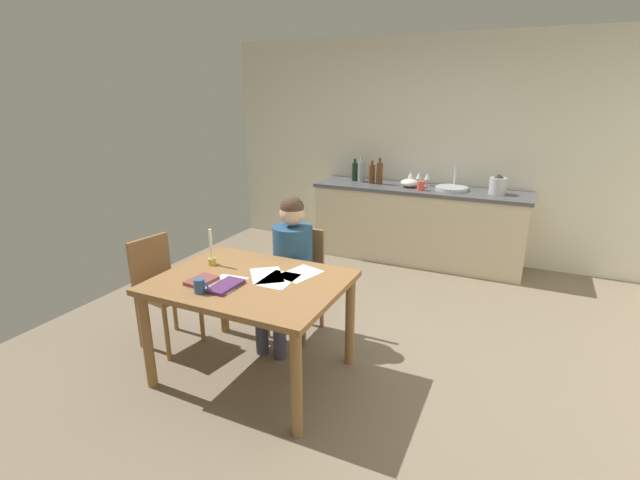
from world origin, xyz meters
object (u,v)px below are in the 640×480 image
at_px(dining_table, 251,293).
at_px(coffee_mug, 200,286).
at_px(bottle_sauce, 380,173).
at_px(bottle_wine_red, 372,174).
at_px(book_magazine, 202,281).
at_px(wine_glass_near_sink, 427,177).
at_px(candlestick, 212,255).
at_px(chair_side_empty, 162,286).
at_px(stovetop_kettle, 498,185).
at_px(bottle_vinegar, 361,171).
at_px(teacup_on_counter, 421,186).
at_px(mixing_bowl, 409,183).
at_px(bottle_oil, 355,171).
at_px(chair_at_table, 298,276).
at_px(book_cookery, 225,286).
at_px(wine_glass_back_left, 411,175).
at_px(sink_unit, 452,188).
at_px(person_seated, 289,261).
at_px(wine_glass_by_kettle, 419,176).

distance_m(dining_table, coffee_mug, 0.39).
bearing_deg(bottle_sauce, bottle_wine_red, 176.80).
relative_size(book_magazine, wine_glass_near_sink, 1.32).
relative_size(coffee_mug, candlestick, 0.39).
bearing_deg(chair_side_empty, stovetop_kettle, 51.24).
bearing_deg(chair_side_empty, bottle_sauce, 72.50).
xyz_separation_m(bottle_sauce, stovetop_kettle, (1.35, -0.01, -0.04)).
height_order(bottle_vinegar, bottle_wine_red, bottle_vinegar).
relative_size(chair_side_empty, teacup_on_counter, 7.30).
bearing_deg(mixing_bowl, bottle_wine_red, 176.54).
relative_size(candlestick, bottle_sauce, 0.87).
bearing_deg(bottle_oil, chair_at_table, -81.03).
height_order(chair_side_empty, teacup_on_counter, teacup_on_counter).
xyz_separation_m(book_magazine, book_cookery, (0.20, -0.00, -0.00)).
bearing_deg(bottle_vinegar, coffee_mug, -88.30).
xyz_separation_m(bottle_sauce, mixing_bowl, (0.38, -0.02, -0.09)).
bearing_deg(stovetop_kettle, book_cookery, -114.82).
distance_m(chair_at_table, bottle_wine_red, 2.21).
bearing_deg(coffee_mug, wine_glass_near_sink, 78.05).
distance_m(bottle_vinegar, bottle_wine_red, 0.16).
height_order(coffee_mug, wine_glass_back_left, wine_glass_back_left).
height_order(book_cookery, stovetop_kettle, stovetop_kettle).
xyz_separation_m(book_cookery, mixing_bowl, (0.43, 3.02, 0.19)).
xyz_separation_m(dining_table, sink_unit, (0.85, 2.86, 0.28)).
distance_m(chair_side_empty, bottle_oil, 2.96).
xyz_separation_m(wine_glass_near_sink, wine_glass_back_left, (-0.20, 0.00, 0.00)).
relative_size(candlestick, teacup_on_counter, 2.27).
height_order(person_seated, stovetop_kettle, person_seated).
height_order(book_cookery, bottle_wine_red, bottle_wine_red).
bearing_deg(chair_at_table, bottle_vinegar, 96.52).
height_order(chair_side_empty, bottle_oil, bottle_oil).
height_order(person_seated, bottle_wine_red, person_seated).
height_order(sink_unit, bottle_vinegar, bottle_vinegar).
distance_m(candlestick, wine_glass_near_sink, 3.04).
xyz_separation_m(mixing_bowl, wine_glass_by_kettle, (0.07, 0.16, 0.06)).
height_order(sink_unit, wine_glass_by_kettle, sink_unit).
distance_m(bottle_vinegar, stovetop_kettle, 1.60).
distance_m(mixing_bowl, teacup_on_counter, 0.22).
distance_m(mixing_bowl, wine_glass_by_kettle, 0.19).
height_order(candlestick, book_cookery, candlestick).
bearing_deg(bottle_sauce, bottle_oil, 167.03).
distance_m(coffee_mug, wine_glass_by_kettle, 3.38).
height_order(bottle_sauce, wine_glass_back_left, bottle_sauce).
bearing_deg(wine_glass_near_sink, person_seated, -102.74).
height_order(candlestick, wine_glass_by_kettle, wine_glass_by_kettle).
relative_size(candlestick, mixing_bowl, 1.31).
relative_size(book_cookery, stovetop_kettle, 1.18).
xyz_separation_m(chair_side_empty, candlestick, (0.48, 0.04, 0.33)).
xyz_separation_m(candlestick, stovetop_kettle, (1.75, 2.73, 0.18)).
bearing_deg(candlestick, wine_glass_near_sink, 71.86).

